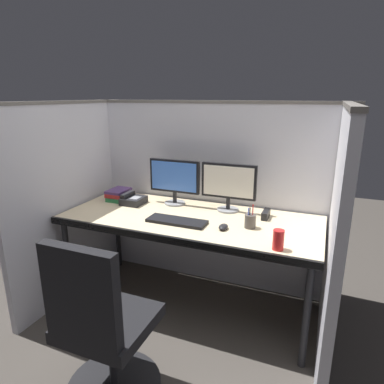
{
  "coord_description": "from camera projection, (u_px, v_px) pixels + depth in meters",
  "views": [
    {
      "loc": [
        0.9,
        -1.88,
        1.61
      ],
      "look_at": [
        0.0,
        0.35,
        0.92
      ],
      "focal_mm": 31.52,
      "sensor_mm": 36.0,
      "label": 1
    }
  ],
  "objects": [
    {
      "name": "desk_phone",
      "position": [
        133.0,
        200.0,
        2.81
      ],
      "size": [
        0.17,
        0.19,
        0.09
      ],
      "color": "black",
      "rests_on": "desk"
    },
    {
      "name": "pen_cup",
      "position": [
        250.0,
        221.0,
        2.29
      ],
      "size": [
        0.08,
        0.08,
        0.17
      ],
      "color": "#4C4742",
      "rests_on": "desk"
    },
    {
      "name": "ground_plane",
      "position": [
        174.0,
        326.0,
        2.45
      ],
      "size": [
        8.0,
        8.0,
        0.0
      ],
      "primitive_type": "plane",
      "color": "#423D38"
    },
    {
      "name": "monitor_left",
      "position": [
        174.0,
        179.0,
        2.75
      ],
      "size": [
        0.43,
        0.17,
        0.37
      ],
      "color": "gray",
      "rests_on": "desk"
    },
    {
      "name": "book_stack",
      "position": [
        119.0,
        195.0,
        2.92
      ],
      "size": [
        0.16,
        0.22,
        0.09
      ],
      "color": "#26723F",
      "rests_on": "desk"
    },
    {
      "name": "keyboard_main",
      "position": [
        177.0,
        221.0,
        2.39
      ],
      "size": [
        0.43,
        0.15,
        0.02
      ],
      "primitive_type": "cube",
      "color": "black",
      "rests_on": "desk"
    },
    {
      "name": "cubicle_partition_rear",
      "position": [
        209.0,
        195.0,
        2.89
      ],
      "size": [
        2.21,
        0.06,
        1.57
      ],
      "color": "silver",
      "rests_on": "ground"
    },
    {
      "name": "cubicle_partition_left",
      "position": [
        73.0,
        199.0,
        2.77
      ],
      "size": [
        0.06,
        1.41,
        1.57
      ],
      "color": "silver",
      "rests_on": "ground"
    },
    {
      "name": "computer_mouse",
      "position": [
        223.0,
        227.0,
        2.27
      ],
      "size": [
        0.06,
        0.1,
        0.04
      ],
      "color": "black",
      "rests_on": "desk"
    },
    {
      "name": "red_stapler",
      "position": [
        266.0,
        214.0,
        2.48
      ],
      "size": [
        0.04,
        0.15,
        0.06
      ],
      "primitive_type": "cube",
      "color": "black",
      "rests_on": "desk"
    },
    {
      "name": "cubicle_partition_right",
      "position": [
        334.0,
        236.0,
        2.05
      ],
      "size": [
        0.06,
        1.41,
        1.57
      ],
      "color": "silver",
      "rests_on": "ground"
    },
    {
      "name": "soda_can",
      "position": [
        278.0,
        240.0,
        1.96
      ],
      "size": [
        0.07,
        0.07,
        0.12
      ],
      "primitive_type": "cylinder",
      "color": "red",
      "rests_on": "desk"
    },
    {
      "name": "office_chair",
      "position": [
        105.0,
        344.0,
        1.76
      ],
      "size": [
        0.52,
        0.52,
        0.97
      ],
      "rotation": [
        0.0,
        0.0,
        0.02
      ],
      "color": "black",
      "rests_on": "ground"
    },
    {
      "name": "desk",
      "position": [
        189.0,
        224.0,
        2.51
      ],
      "size": [
        1.9,
        0.8,
        0.74
      ],
      "color": "beige",
      "rests_on": "ground"
    },
    {
      "name": "monitor_right",
      "position": [
        229.0,
        184.0,
        2.59
      ],
      "size": [
        0.43,
        0.17,
        0.37
      ],
      "color": "gray",
      "rests_on": "desk"
    }
  ]
}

